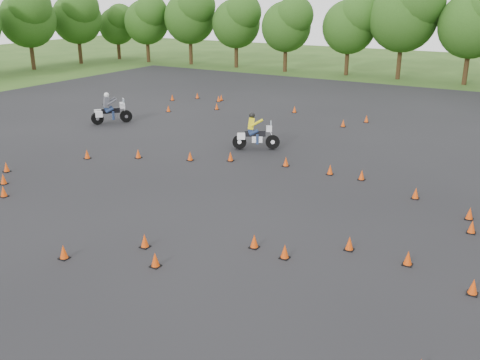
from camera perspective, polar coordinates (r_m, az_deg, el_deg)
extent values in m
plane|color=#2D5119|center=(17.90, -6.51, -7.30)|extent=(140.00, 140.00, 0.00)
plane|color=black|center=(22.56, 2.56, -1.41)|extent=(62.00, 62.00, 0.00)
cone|color=#DC4309|center=(17.97, 11.59, -6.67)|extent=(0.26, 0.26, 0.45)
cone|color=#DC4309|center=(16.80, -9.03, -8.42)|extent=(0.26, 0.26, 0.45)
cone|color=#DC4309|center=(25.75, -23.93, 0.07)|extent=(0.26, 0.26, 0.45)
cone|color=#DC4309|center=(26.09, 4.91, 1.95)|extent=(0.26, 0.26, 0.45)
cone|color=#DC4309|center=(21.66, 23.30, -3.32)|extent=(0.26, 0.26, 0.45)
cone|color=#DC4309|center=(27.48, -23.66, 1.25)|extent=(0.26, 0.26, 0.45)
cone|color=#DC4309|center=(28.30, -16.00, 2.65)|extent=(0.26, 0.26, 0.45)
cone|color=#DC4309|center=(24.15, -23.92, -1.14)|extent=(0.26, 0.26, 0.45)
cone|color=#DC4309|center=(24.69, 12.85, 0.51)|extent=(0.26, 0.26, 0.45)
cone|color=#DC4309|center=(43.41, -4.58, 8.96)|extent=(0.26, 0.26, 0.45)
cone|color=#DC4309|center=(18.07, -10.14, -6.42)|extent=(0.26, 0.26, 0.45)
cone|color=#DC4309|center=(38.18, 5.84, 7.49)|extent=(0.26, 0.26, 0.45)
cone|color=#DC4309|center=(27.79, -10.81, 2.76)|extent=(0.26, 0.26, 0.45)
cone|color=#DC4309|center=(16.54, 23.62, -10.42)|extent=(0.26, 0.26, 0.45)
cone|color=#DC4309|center=(39.05, -2.50, 7.84)|extent=(0.26, 0.26, 0.45)
cone|color=#DC4309|center=(36.02, 13.34, 6.36)|extent=(0.26, 0.26, 0.45)
cone|color=#DC4309|center=(23.03, 18.23, -1.37)|extent=(0.26, 0.26, 0.45)
cone|color=#DC4309|center=(34.45, 10.95, 5.95)|extent=(0.26, 0.26, 0.45)
cone|color=#DC4309|center=(42.77, -7.24, 8.71)|extent=(0.26, 0.26, 0.45)
cone|color=#DC4309|center=(17.77, 1.53, -6.56)|extent=(0.26, 0.26, 0.45)
cone|color=#DC4309|center=(41.98, -2.30, 8.65)|extent=(0.26, 0.26, 0.45)
cone|color=#DC4309|center=(38.61, -7.65, 7.55)|extent=(0.26, 0.26, 0.45)
cone|color=#DC4309|center=(42.42, -2.02, 8.76)|extent=(0.26, 0.26, 0.45)
cone|color=#DC4309|center=(27.02, -5.35, 2.55)|extent=(0.26, 0.26, 0.45)
cone|color=#DC4309|center=(17.15, 4.80, -7.63)|extent=(0.26, 0.26, 0.45)
cone|color=#DC4309|center=(17.49, 17.49, -7.97)|extent=(0.26, 0.26, 0.45)
cone|color=#DC4309|center=(42.16, -14.22, 8.13)|extent=(0.26, 0.26, 0.45)
cone|color=#DC4309|center=(20.49, 23.50, -4.63)|extent=(0.26, 0.26, 0.45)
cone|color=#DC4309|center=(17.96, -18.30, -7.32)|extent=(0.26, 0.26, 0.45)
cone|color=#DC4309|center=(26.82, -1.02, 2.50)|extent=(0.26, 0.26, 0.45)
cone|color=#DC4309|center=(25.15, 9.58, 1.08)|extent=(0.26, 0.26, 0.45)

